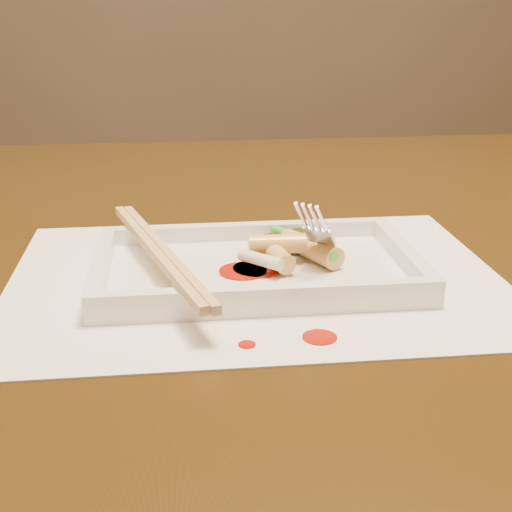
{
  "coord_description": "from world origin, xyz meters",
  "views": [
    {
      "loc": [
        -0.0,
        -0.68,
        0.97
      ],
      "look_at": [
        0.06,
        -0.14,
        0.77
      ],
      "focal_mm": 50.0,
      "sensor_mm": 36.0,
      "label": 1
    }
  ],
  "objects": [
    {
      "name": "chopstick_b",
      "position": [
        -0.01,
        -0.14,
        0.78
      ],
      "size": [
        0.08,
        0.24,
        0.01
      ],
      "primitive_type": "cube",
      "rotation": [
        0.0,
        0.0,
        0.28
      ],
      "color": "tan",
      "rests_on": "plate_rim_near"
    },
    {
      "name": "sauce_splatter_b",
      "position": [
        0.04,
        -0.26,
        0.75
      ],
      "size": [
        0.01,
        0.01,
        0.0
      ],
      "primitive_type": "cylinder",
      "color": "#9B1204",
      "rests_on": "placemat"
    },
    {
      "name": "sauce_blob_0",
      "position": [
        0.05,
        -0.15,
        0.76
      ],
      "size": [
        0.04,
        0.04,
        0.0
      ],
      "primitive_type": "cylinder",
      "color": "#9B1204",
      "rests_on": "plate_base"
    },
    {
      "name": "veg_piece",
      "position": [
        0.1,
        -0.1,
        0.77
      ],
      "size": [
        0.05,
        0.04,
        0.01
      ],
      "primitive_type": "cube",
      "rotation": [
        0.0,
        0.0,
        0.42
      ],
      "color": "black",
      "rests_on": "plate_base"
    },
    {
      "name": "plate_rim_far",
      "position": [
        0.06,
        -0.06,
        0.77
      ],
      "size": [
        0.26,
        0.01,
        0.01
      ],
      "primitive_type": "cube",
      "color": "white",
      "rests_on": "plate_base"
    },
    {
      "name": "sauce_blob_1",
      "position": [
        0.06,
        -0.14,
        0.76
      ],
      "size": [
        0.04,
        0.04,
        0.0
      ],
      "primitive_type": "cylinder",
      "color": "#9B1204",
      "rests_on": "plate_base"
    },
    {
      "name": "table",
      "position": [
        0.0,
        0.0,
        0.65
      ],
      "size": [
        1.4,
        0.9,
        0.75
      ],
      "color": "black",
      "rests_on": "ground"
    },
    {
      "name": "rice_cake_2",
      "position": [
        0.08,
        -0.13,
        0.78
      ],
      "size": [
        0.05,
        0.02,
        0.02
      ],
      "primitive_type": "cylinder",
      "rotation": [
        1.57,
        0.0,
        1.54
      ],
      "color": "#E9CB6C",
      "rests_on": "plate_base"
    },
    {
      "name": "rice_cake_0",
      "position": [
        0.11,
        -0.13,
        0.77
      ],
      "size": [
        0.04,
        0.05,
        0.02
      ],
      "primitive_type": "cylinder",
      "rotation": [
        1.57,
        0.0,
        0.43
      ],
      "color": "#E9CB6C",
      "rests_on": "plate_base"
    },
    {
      "name": "rice_cake_3",
      "position": [
        0.08,
        -0.14,
        0.77
      ],
      "size": [
        0.02,
        0.05,
        0.02
      ],
      "primitive_type": "cylinder",
      "rotation": [
        1.57,
        0.0,
        0.2
      ],
      "color": "#E9CB6C",
      "rests_on": "plate_base"
    },
    {
      "name": "chopstick_a",
      "position": [
        -0.02,
        -0.14,
        0.78
      ],
      "size": [
        0.08,
        0.24,
        0.01
      ],
      "primitive_type": "cube",
      "rotation": [
        0.0,
        0.0,
        0.28
      ],
      "color": "tan",
      "rests_on": "plate_rim_near"
    },
    {
      "name": "rice_cake_1",
      "position": [
        0.1,
        -0.11,
        0.77
      ],
      "size": [
        0.04,
        0.04,
        0.02
      ],
      "primitive_type": "cylinder",
      "rotation": [
        1.57,
        0.0,
        0.6
      ],
      "color": "#E9CB6C",
      "rests_on": "plate_base"
    },
    {
      "name": "sauce_splatter_a",
      "position": [
        0.09,
        -0.25,
        0.75
      ],
      "size": [
        0.02,
        0.02,
        0.0
      ],
      "primitive_type": "cylinder",
      "color": "#9B1204",
      "rests_on": "placemat"
    },
    {
      "name": "scallion_white",
      "position": [
        0.06,
        -0.15,
        0.77
      ],
      "size": [
        0.04,
        0.04,
        0.01
      ],
      "primitive_type": "cylinder",
      "rotation": [
        1.57,
        0.0,
        0.79
      ],
      "color": "#EAEACC",
      "rests_on": "plate_base"
    },
    {
      "name": "plate_rim_right",
      "position": [
        0.18,
        -0.14,
        0.77
      ],
      "size": [
        0.01,
        0.14,
        0.01
      ],
      "primitive_type": "cube",
      "color": "white",
      "rests_on": "plate_base"
    },
    {
      "name": "plate_rim_near",
      "position": [
        0.06,
        -0.21,
        0.77
      ],
      "size": [
        0.26,
        0.01,
        0.01
      ],
      "primitive_type": "cube",
      "color": "white",
      "rests_on": "plate_base"
    },
    {
      "name": "plate_rim_left",
      "position": [
        -0.06,
        -0.14,
        0.77
      ],
      "size": [
        0.01,
        0.14,
        0.01
      ],
      "primitive_type": "cube",
      "color": "white",
      "rests_on": "plate_base"
    },
    {
      "name": "scallion_green",
      "position": [
        0.1,
        -0.12,
        0.77
      ],
      "size": [
        0.05,
        0.08,
        0.01
      ],
      "primitive_type": "cylinder",
      "rotation": [
        1.57,
        0.0,
        0.46
      ],
      "color": "green",
      "rests_on": "plate_base"
    },
    {
      "name": "plate_base",
      "position": [
        0.06,
        -0.14,
        0.76
      ],
      "size": [
        0.26,
        0.16,
        0.01
      ],
      "primitive_type": "cube",
      "color": "white",
      "rests_on": "placemat"
    },
    {
      "name": "placemat",
      "position": [
        0.06,
        -0.14,
        0.75
      ],
      "size": [
        0.4,
        0.3,
        0.0
      ],
      "primitive_type": "cube",
      "color": "white",
      "rests_on": "table"
    },
    {
      "name": "fork",
      "position": [
        0.13,
        -0.12,
        0.83
      ],
      "size": [
        0.09,
        0.1,
        0.14
      ],
      "primitive_type": null,
      "color": "silver",
      "rests_on": "plate_base"
    }
  ]
}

